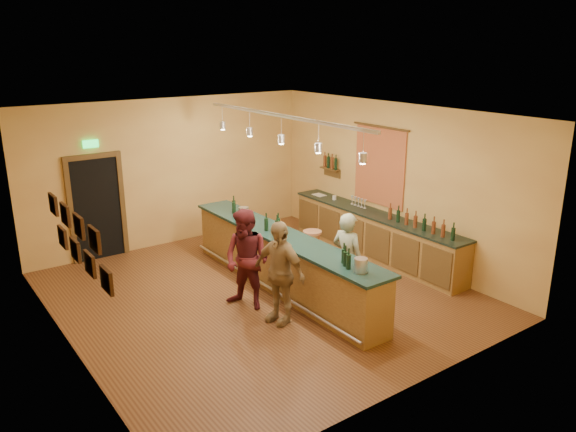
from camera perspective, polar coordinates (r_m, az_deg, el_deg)
floor at (r=10.13m, az=-2.79°, el=-7.97°), size 7.00×7.00×0.00m
ceiling at (r=9.24m, az=-3.09°, el=10.30°), size 6.50×7.00×0.02m
wall_back at (r=12.55m, az=-11.71°, el=4.40°), size 6.50×0.02×3.20m
wall_front at (r=7.05m, az=12.86°, el=-5.83°), size 6.50×0.02×3.20m
wall_left at (r=8.35m, az=-22.00°, el=-3.02°), size 0.02×7.00×3.20m
wall_right at (r=11.59m, az=10.69°, el=3.40°), size 0.02×7.00×3.20m
doorway at (r=12.08m, az=-18.86°, el=0.99°), size 1.15×0.09×2.48m
tapestry at (r=11.79m, az=9.28°, el=4.96°), size 0.03×1.40×1.60m
bottle_shelf at (r=12.86m, az=4.33°, el=5.31°), size 0.17×0.55×0.54m
picture_grid at (r=7.55m, az=-20.56°, el=-2.11°), size 0.06×2.20×0.70m
back_counter at (r=11.82m, az=8.82°, el=-1.85°), size 0.60×4.55×1.27m
tasting_bar at (r=10.13m, az=-0.64°, el=-4.22°), size 0.73×5.10×1.38m
pendant_track at (r=9.52m, az=-0.69°, el=9.21°), size 0.11×4.60×0.50m
bartender at (r=9.54m, az=6.05°, el=-4.37°), size 0.51×0.67×1.63m
customer_a at (r=9.36m, az=-4.21°, el=-4.46°), size 0.93×1.02×1.71m
customer_b at (r=8.88m, az=-0.91°, el=-5.73°), size 0.63×1.06×1.69m
bar_stool at (r=11.08m, az=2.49°, el=-2.24°), size 0.37×0.37×0.76m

